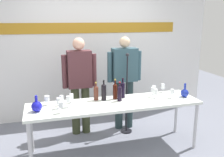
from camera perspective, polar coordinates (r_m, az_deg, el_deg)
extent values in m
plane|color=slate|center=(4.01, 0.62, -16.05)|extent=(10.00, 10.00, 0.00)
cube|color=white|center=(5.04, -4.62, 8.11)|extent=(5.05, 0.10, 3.00)
cube|color=#BA811F|center=(4.96, -4.55, 11.57)|extent=(3.54, 0.01, 0.20)
cube|color=white|center=(3.70, 0.65, -5.90)|extent=(2.57, 0.68, 0.04)
cylinder|color=silver|center=(3.46, -18.38, -15.13)|extent=(0.05, 0.05, 0.73)
cylinder|color=silver|center=(4.11, 18.70, -10.34)|extent=(0.05, 0.05, 0.73)
cylinder|color=silver|center=(3.97, -18.14, -11.18)|extent=(0.05, 0.05, 0.73)
cylinder|color=silver|center=(4.56, 14.58, -7.64)|extent=(0.05, 0.05, 0.73)
sphere|color=#1719BB|center=(3.48, -16.98, -6.19)|extent=(0.14, 0.14, 0.14)
cylinder|color=#1719BB|center=(3.45, -17.10, -4.50)|extent=(0.04, 0.04, 0.09)
sphere|color=#1B2D9F|center=(4.10, 16.40, -3.25)|extent=(0.13, 0.13, 0.13)
cylinder|color=#1B2D9F|center=(4.07, 16.50, -1.82)|extent=(0.03, 0.03, 0.11)
cylinder|color=#353B24|center=(4.39, -8.40, -7.36)|extent=(0.14, 0.14, 0.85)
cylinder|color=#353B24|center=(4.42, -6.07, -7.16)|extent=(0.14, 0.14, 0.85)
cube|color=#512B31|center=(4.20, -7.53, 2.16)|extent=(0.40, 0.22, 0.63)
cylinder|color=#512B31|center=(4.17, -10.90, 1.53)|extent=(0.09, 0.09, 0.56)
cylinder|color=#512B31|center=(4.25, -4.20, 1.95)|extent=(0.09, 0.09, 0.56)
sphere|color=#E2A98E|center=(4.13, -7.72, 7.93)|extent=(0.20, 0.20, 0.20)
cylinder|color=#253739|center=(4.55, 1.60, -6.12)|extent=(0.14, 0.14, 0.90)
cylinder|color=#253739|center=(4.61, 3.96, -5.87)|extent=(0.14, 0.14, 0.90)
cube|color=#32515D|center=(4.38, 2.90, 3.18)|extent=(0.44, 0.22, 0.59)
cylinder|color=#32515D|center=(4.31, -0.50, 2.62)|extent=(0.09, 0.09, 0.53)
cylinder|color=#32515D|center=(4.48, 6.16, 2.98)|extent=(0.09, 0.09, 0.53)
sphere|color=#D4B38F|center=(4.32, 2.96, 8.39)|extent=(0.19, 0.19, 0.19)
cylinder|color=#55271B|center=(3.78, -3.70, -3.50)|extent=(0.07, 0.07, 0.21)
cone|color=#55271B|center=(3.75, -3.73, -1.82)|extent=(0.07, 0.07, 0.03)
cylinder|color=#55271B|center=(3.75, -3.73, -1.54)|extent=(0.02, 0.02, 0.06)
cylinder|color=gold|center=(3.74, -3.74, -0.97)|extent=(0.03, 0.03, 0.02)
cylinder|color=black|center=(3.77, -1.90, -3.31)|extent=(0.07, 0.07, 0.23)
cone|color=black|center=(3.73, -1.92, -1.40)|extent=(0.07, 0.07, 0.03)
cylinder|color=black|center=(3.73, -1.92, -1.10)|extent=(0.02, 0.02, 0.07)
cylinder|color=black|center=(3.72, -1.93, -0.49)|extent=(0.03, 0.03, 0.02)
cylinder|color=black|center=(3.88, 2.48, -2.79)|extent=(0.07, 0.07, 0.24)
cone|color=black|center=(3.85, 2.50, -0.94)|extent=(0.07, 0.07, 0.03)
cylinder|color=black|center=(3.84, 2.50, -0.63)|extent=(0.03, 0.03, 0.07)
cylinder|color=black|center=(3.83, 2.51, -0.02)|extent=(0.03, 0.03, 0.02)
cylinder|color=#350D05|center=(3.83, 0.73, -3.13)|extent=(0.07, 0.07, 0.22)
cone|color=#350D05|center=(3.79, 0.74, -1.35)|extent=(0.07, 0.07, 0.03)
cylinder|color=#350D05|center=(3.79, 0.74, -0.95)|extent=(0.02, 0.02, 0.08)
cylinder|color=gold|center=(3.77, 0.74, -0.26)|extent=(0.03, 0.03, 0.02)
cylinder|color=black|center=(3.74, 1.77, -3.60)|extent=(0.07, 0.07, 0.22)
cone|color=black|center=(3.70, 1.78, -1.82)|extent=(0.07, 0.07, 0.03)
cylinder|color=black|center=(3.70, 1.79, -1.49)|extent=(0.02, 0.02, 0.07)
cylinder|color=#AF1B23|center=(3.69, 1.79, -0.87)|extent=(0.03, 0.03, 0.02)
cylinder|color=white|center=(3.37, -11.52, -7.78)|extent=(0.05, 0.05, 0.00)
cylinder|color=white|center=(3.36, -11.55, -7.13)|extent=(0.01, 0.01, 0.08)
cylinder|color=white|center=(3.33, -11.62, -5.87)|extent=(0.07, 0.07, 0.08)
cylinder|color=white|center=(3.56, -9.91, -6.53)|extent=(0.05, 0.05, 0.00)
cylinder|color=white|center=(3.55, -9.94, -5.91)|extent=(0.01, 0.01, 0.08)
cylinder|color=white|center=(3.52, -10.00, -4.68)|extent=(0.06, 0.06, 0.08)
cylinder|color=white|center=(3.73, -9.29, -5.55)|extent=(0.06, 0.06, 0.00)
cylinder|color=white|center=(3.72, -9.31, -5.12)|extent=(0.01, 0.01, 0.06)
cylinder|color=white|center=(3.70, -9.35, -4.11)|extent=(0.06, 0.06, 0.08)
cylinder|color=white|center=(3.66, -11.49, -6.01)|extent=(0.05, 0.05, 0.00)
cylinder|color=white|center=(3.65, -11.51, -5.47)|extent=(0.01, 0.01, 0.07)
cylinder|color=white|center=(3.63, -11.57, -4.40)|extent=(0.06, 0.06, 0.07)
cylinder|color=white|center=(3.54, -12.05, -6.76)|extent=(0.06, 0.06, 0.00)
cylinder|color=white|center=(3.53, -12.08, -6.25)|extent=(0.01, 0.01, 0.06)
cylinder|color=white|center=(3.50, -12.14, -5.07)|extent=(0.07, 0.07, 0.09)
cylinder|color=white|center=(3.71, -14.67, -5.94)|extent=(0.06, 0.06, 0.00)
cylinder|color=white|center=(3.70, -14.70, -5.50)|extent=(0.01, 0.01, 0.06)
cylinder|color=white|center=(3.68, -14.77, -4.48)|extent=(0.07, 0.07, 0.08)
cylinder|color=white|center=(4.14, 9.61, -3.61)|extent=(0.05, 0.05, 0.00)
cylinder|color=white|center=(4.13, 9.63, -3.17)|extent=(0.01, 0.01, 0.06)
cylinder|color=white|center=(4.11, 9.67, -2.20)|extent=(0.06, 0.06, 0.08)
cylinder|color=white|center=(4.01, 13.64, -4.36)|extent=(0.06, 0.06, 0.00)
cylinder|color=white|center=(4.00, 13.67, -3.86)|extent=(0.01, 0.01, 0.07)
cylinder|color=white|center=(3.98, 13.73, -2.89)|extent=(0.06, 0.06, 0.07)
cylinder|color=white|center=(4.28, 11.61, -3.09)|extent=(0.06, 0.06, 0.00)
cylinder|color=white|center=(4.28, 11.64, -2.65)|extent=(0.01, 0.01, 0.07)
cylinder|color=white|center=(4.26, 11.68, -1.73)|extent=(0.07, 0.07, 0.08)
cylinder|color=white|center=(3.95, 9.95, -4.49)|extent=(0.06, 0.06, 0.00)
cylinder|color=white|center=(3.94, 9.97, -4.04)|extent=(0.01, 0.01, 0.06)
cylinder|color=white|center=(3.91, 10.02, -3.01)|extent=(0.06, 0.06, 0.09)
cylinder|color=white|center=(4.01, 9.26, -4.15)|extent=(0.05, 0.05, 0.00)
cylinder|color=white|center=(4.00, 9.28, -3.64)|extent=(0.01, 0.01, 0.07)
cylinder|color=white|center=(3.98, 9.33, -2.58)|extent=(0.06, 0.06, 0.08)
cylinder|color=black|center=(4.57, 3.31, -11.99)|extent=(0.20, 0.20, 0.02)
cylinder|color=black|center=(4.32, 3.44, -3.93)|extent=(0.02, 0.02, 1.37)
sphere|color=#232328|center=(4.16, 3.58, 5.47)|extent=(0.06, 0.06, 0.06)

